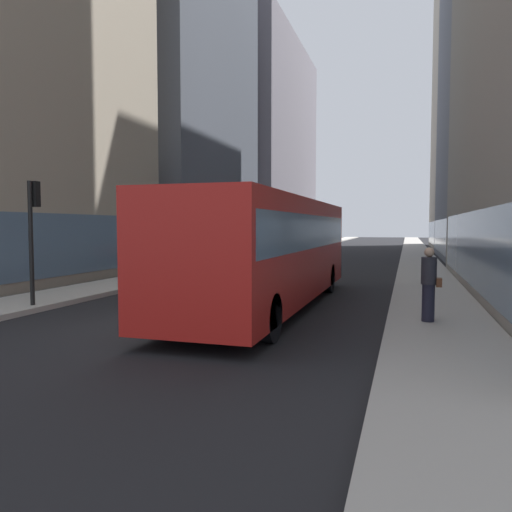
{
  "coord_description": "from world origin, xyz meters",
  "views": [
    {
      "loc": [
        4.92,
        -10.12,
        2.32
      ],
      "look_at": [
        0.48,
        4.18,
        1.4
      ],
      "focal_mm": 34.18,
      "sensor_mm": 36.0,
      "label": 1
    }
  ],
  "objects_px": {
    "car_silver_sedan": "(225,260)",
    "pedestrian_with_handbag": "(429,284)",
    "transit_bus": "(271,245)",
    "traffic_light_near": "(33,222)",
    "car_blue_hatchback": "(312,244)",
    "car_red_coupe": "(306,250)",
    "dalmatian_dog": "(134,306)"
  },
  "relations": [
    {
      "from": "car_blue_hatchback",
      "to": "car_silver_sedan",
      "type": "bearing_deg",
      "value": -90.0
    },
    {
      "from": "car_blue_hatchback",
      "to": "car_silver_sedan",
      "type": "height_order",
      "value": "same"
    },
    {
      "from": "car_blue_hatchback",
      "to": "pedestrian_with_handbag",
      "type": "relative_size",
      "value": 2.35
    },
    {
      "from": "transit_bus",
      "to": "traffic_light_near",
      "type": "xyz_separation_m",
      "value": [
        -6.1,
        -2.43,
        0.66
      ]
    },
    {
      "from": "pedestrian_with_handbag",
      "to": "traffic_light_near",
      "type": "bearing_deg",
      "value": -176.09
    },
    {
      "from": "transit_bus",
      "to": "traffic_light_near",
      "type": "distance_m",
      "value": 6.6
    },
    {
      "from": "transit_bus",
      "to": "traffic_light_near",
      "type": "bearing_deg",
      "value": -158.24
    },
    {
      "from": "pedestrian_with_handbag",
      "to": "transit_bus",
      "type": "bearing_deg",
      "value": 157.71
    },
    {
      "from": "car_blue_hatchback",
      "to": "dalmatian_dog",
      "type": "relative_size",
      "value": 4.13
    },
    {
      "from": "transit_bus",
      "to": "car_blue_hatchback",
      "type": "relative_size",
      "value": 2.9
    },
    {
      "from": "car_blue_hatchback",
      "to": "dalmatian_dog",
      "type": "xyz_separation_m",
      "value": [
        1.81,
        -31.19,
        -0.31
      ]
    },
    {
      "from": "dalmatian_dog",
      "to": "transit_bus",
      "type": "bearing_deg",
      "value": 59.51
    },
    {
      "from": "car_blue_hatchback",
      "to": "car_red_coupe",
      "type": "bearing_deg",
      "value": -81.4
    },
    {
      "from": "car_blue_hatchback",
      "to": "car_silver_sedan",
      "type": "xyz_separation_m",
      "value": [
        0.0,
        -20.65,
        0.0
      ]
    },
    {
      "from": "car_blue_hatchback",
      "to": "traffic_light_near",
      "type": "relative_size",
      "value": 1.17
    },
    {
      "from": "car_red_coupe",
      "to": "transit_bus",
      "type": "bearing_deg",
      "value": -81.91
    },
    {
      "from": "car_silver_sedan",
      "to": "traffic_light_near",
      "type": "height_order",
      "value": "traffic_light_near"
    },
    {
      "from": "car_red_coupe",
      "to": "pedestrian_with_handbag",
      "type": "height_order",
      "value": "pedestrian_with_handbag"
    },
    {
      "from": "car_silver_sedan",
      "to": "traffic_light_near",
      "type": "bearing_deg",
      "value": -102.79
    },
    {
      "from": "transit_bus",
      "to": "pedestrian_with_handbag",
      "type": "bearing_deg",
      "value": -22.29
    },
    {
      "from": "transit_bus",
      "to": "car_silver_sedan",
      "type": "relative_size",
      "value": 2.71
    },
    {
      "from": "pedestrian_with_handbag",
      "to": "traffic_light_near",
      "type": "relative_size",
      "value": 0.5
    },
    {
      "from": "car_red_coupe",
      "to": "traffic_light_near",
      "type": "bearing_deg",
      "value": -100.85
    },
    {
      "from": "car_red_coupe",
      "to": "traffic_light_near",
      "type": "height_order",
      "value": "traffic_light_near"
    },
    {
      "from": "car_red_coupe",
      "to": "pedestrian_with_handbag",
      "type": "distance_m",
      "value": 19.75
    },
    {
      "from": "transit_bus",
      "to": "car_silver_sedan",
      "type": "height_order",
      "value": "transit_bus"
    },
    {
      "from": "transit_bus",
      "to": "car_silver_sedan",
      "type": "xyz_separation_m",
      "value": [
        -4.0,
        6.82,
        -0.96
      ]
    },
    {
      "from": "pedestrian_with_handbag",
      "to": "traffic_light_near",
      "type": "height_order",
      "value": "traffic_light_near"
    },
    {
      "from": "car_silver_sedan",
      "to": "pedestrian_with_handbag",
      "type": "distance_m",
      "value": 11.86
    },
    {
      "from": "transit_bus",
      "to": "car_red_coupe",
      "type": "height_order",
      "value": "transit_bus"
    },
    {
      "from": "transit_bus",
      "to": "traffic_light_near",
      "type": "relative_size",
      "value": 3.39
    },
    {
      "from": "transit_bus",
      "to": "pedestrian_with_handbag",
      "type": "relative_size",
      "value": 6.82
    }
  ]
}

